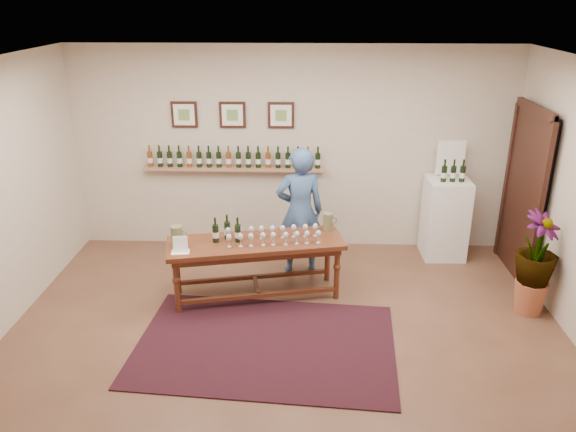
{
  "coord_description": "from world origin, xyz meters",
  "views": [
    {
      "loc": [
        0.2,
        -4.96,
        3.39
      ],
      "look_at": [
        0.0,
        0.8,
        1.1
      ],
      "focal_mm": 35.0,
      "sensor_mm": 36.0,
      "label": 1
    }
  ],
  "objects_px": {
    "tasting_table": "(256,249)",
    "display_pedestal": "(445,218)",
    "person": "(300,212)",
    "potted_plant": "(535,264)"
  },
  "relations": [
    {
      "from": "potted_plant",
      "to": "person",
      "type": "relative_size",
      "value": 0.63
    },
    {
      "from": "tasting_table",
      "to": "display_pedestal",
      "type": "distance_m",
      "value": 2.75
    },
    {
      "from": "display_pedestal",
      "to": "tasting_table",
      "type": "bearing_deg",
      "value": -153.76
    },
    {
      "from": "tasting_table",
      "to": "potted_plant",
      "type": "relative_size",
      "value": 2.04
    },
    {
      "from": "tasting_table",
      "to": "potted_plant",
      "type": "height_order",
      "value": "potted_plant"
    },
    {
      "from": "display_pedestal",
      "to": "potted_plant",
      "type": "height_order",
      "value": "display_pedestal"
    },
    {
      "from": "display_pedestal",
      "to": "person",
      "type": "xyz_separation_m",
      "value": [
        -1.97,
        -0.55,
        0.28
      ]
    },
    {
      "from": "potted_plant",
      "to": "person",
      "type": "height_order",
      "value": "person"
    },
    {
      "from": "tasting_table",
      "to": "person",
      "type": "distance_m",
      "value": 0.86
    },
    {
      "from": "display_pedestal",
      "to": "person",
      "type": "height_order",
      "value": "person"
    }
  ]
}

